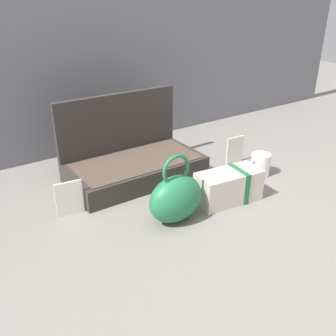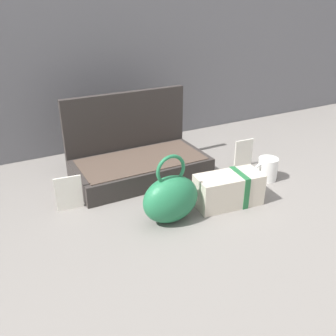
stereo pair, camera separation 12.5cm
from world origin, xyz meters
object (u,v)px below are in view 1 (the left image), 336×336
at_px(teal_pouch_handbag, 176,198).
at_px(poster_card_right, 235,150).
at_px(info_card_left, 69,199).
at_px(open_suitcase, 132,160).
at_px(cream_toiletry_bag, 229,186).
at_px(coffee_mug, 260,165).

distance_m(teal_pouch_handbag, poster_card_right, 0.51).
bearing_deg(info_card_left, poster_card_right, 5.98).
bearing_deg(teal_pouch_handbag, open_suitcase, 83.40).
distance_m(cream_toiletry_bag, info_card_left, 0.54).
height_order(open_suitcase, poster_card_right, open_suitcase).
bearing_deg(teal_pouch_handbag, coffee_mug, 9.41).
distance_m(coffee_mug, poster_card_right, 0.14).
relative_size(info_card_left, poster_card_right, 1.01).
bearing_deg(coffee_mug, poster_card_right, 91.53).
xyz_separation_m(cream_toiletry_bag, info_card_left, (-0.49, 0.22, 0.00)).
bearing_deg(poster_card_right, cream_toiletry_bag, -133.33).
bearing_deg(poster_card_right, open_suitcase, 165.75).
bearing_deg(cream_toiletry_bag, poster_card_right, 43.03).
relative_size(open_suitcase, poster_card_right, 4.35).
bearing_deg(info_card_left, teal_pouch_handbag, -33.44).
bearing_deg(info_card_left, open_suitcase, 29.66).
height_order(teal_pouch_handbag, info_card_left, teal_pouch_handbag).
distance_m(open_suitcase, coffee_mug, 0.50).
height_order(coffee_mug, info_card_left, info_card_left).
xyz_separation_m(open_suitcase, poster_card_right, (0.42, -0.13, -0.01)).
bearing_deg(teal_pouch_handbag, info_card_left, 140.40).
bearing_deg(cream_toiletry_bag, coffee_mug, 18.40).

